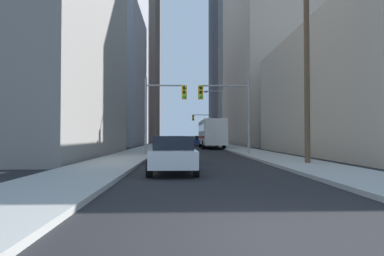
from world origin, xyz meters
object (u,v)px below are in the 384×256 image
(sedan_green, at_px, (177,142))
(traffic_signal_near_right, at_px, (227,103))
(sedan_navy, at_px, (173,149))
(sedan_blue, at_px, (199,141))
(traffic_signal_far_right, at_px, (202,122))
(city_bus, at_px, (211,133))
(sedan_beige, at_px, (176,143))
(sedan_white, at_px, (174,154))
(traffic_signal_near_left, at_px, (163,103))

(sedan_green, distance_m, traffic_signal_near_right, 18.76)
(sedan_navy, bearing_deg, sedan_blue, 84.40)
(sedan_blue, height_order, traffic_signal_near_right, traffic_signal_near_right)
(traffic_signal_near_right, xyz_separation_m, traffic_signal_far_right, (0.33, 35.78, -0.03))
(city_bus, relative_size, sedan_green, 2.73)
(city_bus, xyz_separation_m, sedan_beige, (-4.23, -7.34, -1.16))
(sedan_white, distance_m, traffic_signal_near_right, 12.78)
(traffic_signal_near_right, bearing_deg, sedan_green, 102.76)
(sedan_blue, xyz_separation_m, traffic_signal_far_right, (1.01, 9.33, 3.25))
(sedan_green, xyz_separation_m, traffic_signal_far_right, (4.41, 17.77, 3.25))
(traffic_signal_near_right, height_order, traffic_signal_far_right, same)
(sedan_white, xyz_separation_m, sedan_beige, (-0.21, 19.85, 0.00))
(sedan_green, xyz_separation_m, traffic_signal_near_left, (-0.79, -18.01, 3.24))
(sedan_white, height_order, sedan_beige, same)
(traffic_signal_near_left, bearing_deg, traffic_signal_near_right, 0.01)
(sedan_navy, distance_m, sedan_beige, 14.92)
(city_bus, bearing_deg, sedan_white, -98.41)
(sedan_beige, height_order, sedan_blue, same)
(sedan_blue, distance_m, traffic_signal_near_left, 26.97)
(sedan_blue, bearing_deg, sedan_navy, -95.60)
(city_bus, relative_size, sedan_navy, 2.72)
(sedan_beige, height_order, sedan_green, same)
(sedan_green, bearing_deg, traffic_signal_far_right, 76.06)
(city_bus, bearing_deg, sedan_blue, 94.63)
(city_bus, height_order, traffic_signal_near_left, traffic_signal_near_left)
(sedan_beige, distance_m, traffic_signal_near_left, 8.77)
(sedan_white, xyz_separation_m, traffic_signal_far_right, (4.14, 47.53, 3.25))
(city_bus, distance_m, traffic_signal_far_right, 20.44)
(sedan_white, xyz_separation_m, sedan_navy, (-0.13, 4.93, 0.00))
(sedan_beige, relative_size, traffic_signal_near_right, 0.70)
(sedan_beige, height_order, traffic_signal_near_right, traffic_signal_near_right)
(traffic_signal_near_left, bearing_deg, city_bus, 71.80)
(sedan_white, height_order, sedan_blue, same)
(traffic_signal_near_left, bearing_deg, sedan_green, 87.49)
(sedan_blue, xyz_separation_m, traffic_signal_near_left, (-4.18, -26.45, 3.24))
(traffic_signal_near_left, distance_m, traffic_signal_far_right, 36.15)
(traffic_signal_near_left, bearing_deg, sedan_blue, 81.01)
(city_bus, bearing_deg, sedan_green, 149.06)
(city_bus, distance_m, sedan_navy, 22.67)
(sedan_white, bearing_deg, city_bus, 81.59)
(sedan_white, height_order, traffic_signal_near_left, traffic_signal_near_left)
(traffic_signal_near_left, relative_size, traffic_signal_far_right, 1.00)
(sedan_white, relative_size, sedan_beige, 1.00)
(sedan_navy, height_order, sedan_green, same)
(sedan_beige, relative_size, sedan_green, 1.00)
(sedan_beige, bearing_deg, sedan_white, -89.41)
(sedan_green, bearing_deg, city_bus, -30.94)
(sedan_beige, bearing_deg, traffic_signal_near_left, -96.00)
(traffic_signal_near_right, bearing_deg, sedan_navy, -120.06)
(traffic_signal_far_right, bearing_deg, sedan_green, -103.94)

